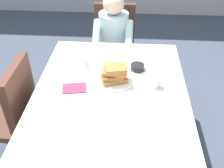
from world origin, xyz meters
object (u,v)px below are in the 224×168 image
Objects in this scene: syrup_pitcher at (85,63)px; bowl_butter at (137,67)px; cup_coffee at (155,82)px; knife_right_of_plate at (139,84)px; dining_table_main at (110,103)px; chair_diner at (114,42)px; spoon_near_edge at (118,113)px; diner_person at (113,37)px; fork_left_of_plate at (89,82)px; breakfast_stack at (114,74)px; chair_left_side at (11,110)px; plate_breakfast at (114,81)px.

bowl_butter is at bearing -1.18° from syrup_pitcher.
cup_coffee reaches higher than knife_right_of_plate.
knife_right_of_plate is at bearing 30.69° from dining_table_main.
spoon_near_edge is (0.11, -1.37, 0.21)m from chair_diner.
syrup_pitcher is (-0.23, 0.33, 0.13)m from dining_table_main.
syrup_pitcher is (-0.18, -0.69, 0.11)m from diner_person.
dining_table_main is 1.64× the size of chair_diner.
fork_left_of_plate is 0.40m from spoon_near_edge.
fork_left_of_plate is (-0.19, -0.01, -0.07)m from breakfast_stack.
fork_left_of_plate is (-0.13, -0.89, 0.07)m from diner_person.
diner_person is 1.22m from spoon_near_edge.
breakfast_stack is 1.23× the size of fork_left_of_plate.
dining_table_main is 0.78m from chair_left_side.
plate_breakfast is 1.56× the size of fork_left_of_plate.
bowl_butter is (0.24, -0.85, 0.23)m from chair_diner.
dining_table_main is 1.18m from chair_diner.
breakfast_stack is at bearing 93.52° from chair_diner.
cup_coffee is (0.30, -0.03, -0.03)m from breakfast_stack.
knife_right_of_plate is at bearing -85.86° from bowl_butter.
chair_diner reaches higher than fork_left_of_plate.
chair_diner reaches higher than cup_coffee.
syrup_pitcher is 0.60m from spoon_near_edge.
fork_left_of_plate is at bearing 83.05° from chair_diner.
spoon_near_edge is at bearing -129.73° from cup_coffee.
dining_table_main is at bearing -161.76° from cup_coffee.
knife_right_of_plate is (0.21, 0.12, 0.09)m from dining_table_main.
chair_left_side is 0.85m from breakfast_stack.
syrup_pitcher is (0.54, 0.33, 0.25)m from chair_left_side.
fork_left_of_plate is at bearing -173.99° from plate_breakfast.
syrup_pitcher is 0.40× the size of knife_right_of_plate.
dining_table_main is 0.21m from breakfast_stack.
diner_person is at bearing 20.54° from knife_right_of_plate.
dining_table_main is 13.49× the size of cup_coffee.
cup_coffee reaches higher than dining_table_main.
bowl_butter is 0.42m from syrup_pitcher.
cup_coffee is (0.32, 0.10, 0.13)m from dining_table_main.
bowl_butter is at bearing 46.52° from breakfast_stack.
chair_diner is at bearing 93.49° from plate_breakfast.
dining_table_main is 1.36× the size of diner_person.
breakfast_stack is at bearing 174.11° from cup_coffee.
breakfast_stack is 0.20m from knife_right_of_plate.
cup_coffee is at bearing 108.71° from chair_diner.
diner_person is 5.05× the size of breakfast_stack.
spoon_near_edge is (0.04, -0.34, -0.07)m from breakfast_stack.
fork_left_of_plate is (-0.37, -0.20, -0.02)m from bowl_butter.
plate_breakfast is 0.35m from spoon_near_edge.
fork_left_of_plate is (0.60, 0.12, 0.21)m from chair_left_side.
breakfast_stack reaches higher than dining_table_main.
chair_left_side is at bearing 101.90° from knife_right_of_plate.
diner_person is 1.20× the size of chair_left_side.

